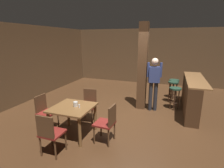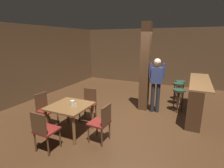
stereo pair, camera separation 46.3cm
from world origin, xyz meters
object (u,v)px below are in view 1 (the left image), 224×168
napkin_cup (76,104)px  standing_person (154,81)px  chair_south (50,132)px  chair_east (108,122)px  salt_shaker (79,106)px  bar_counter (190,95)px  bar_stool_mid (173,87)px  chair_west (45,110)px  bar_stool_near (175,93)px  chair_north (89,103)px  dining_table (73,111)px  bar_stool_far (174,84)px

napkin_cup → standing_person: (1.58, 2.15, 0.21)m
chair_south → napkin_cup: 0.92m
chair_east → salt_shaker: bearing=178.5°
napkin_cup → bar_counter: size_ratio=0.05×
bar_stool_mid → standing_person: bearing=-121.9°
salt_shaker → chair_south: bearing=-103.8°
chair_west → bar_stool_mid: chair_west is taller
bar_counter → bar_stool_near: (-0.46, 0.02, 0.01)m
salt_shaker → bar_stool_mid: 3.78m
chair_south → standing_person: 3.48m
chair_north → chair_east: (0.91, -0.89, 0.00)m
salt_shaker → bar_stool_mid: size_ratio=0.10×
salt_shaker → bar_counter: size_ratio=0.03×
dining_table → bar_stool_mid: 3.87m
bar_stool_near → dining_table: bearing=-132.6°
salt_shaker → bar_stool_far: salt_shaker is taller
chair_south → chair_west: bearing=133.9°
dining_table → chair_east: chair_east is taller
standing_person → bar_stool_mid: (0.60, 0.97, -0.40)m
napkin_cup → salt_shaker: 0.14m
chair_north → chair_south: bearing=-90.1°
dining_table → chair_west: 0.86m
dining_table → salt_shaker: salt_shaker is taller
chair_east → chair_west: (-1.75, 0.07, 0.00)m
chair_south → standing_person: (1.65, 3.03, 0.50)m
chair_west → bar_stool_near: (3.17, 2.48, 0.06)m
dining_table → napkin_cup: (0.06, 0.04, 0.18)m
bar_counter → bar_stool_mid: bar_counter is taller
dining_table → napkin_cup: napkin_cup is taller
bar_counter → chair_south: bearing=-129.9°
chair_west → napkin_cup: chair_west is taller
bar_stool_mid → chair_east: bearing=-112.9°
standing_person → bar_stool_far: 1.69m
chair_west → napkin_cup: 0.96m
bar_counter → chair_west: bearing=-145.9°
dining_table → bar_stool_near: bar_stool_near is taller
chair_south → bar_stool_mid: chair_south is taller
chair_west → salt_shaker: (1.04, -0.05, 0.27)m
chair_south → bar_stool_mid: (2.26, 3.99, 0.09)m
bar_counter → bar_stool_mid: (-0.53, 0.66, 0.04)m
dining_table → salt_shaker: 0.25m
salt_shaker → bar_counter: (2.59, 2.51, -0.22)m
chair_west → salt_shaker: size_ratio=10.85×
chair_north → bar_stool_far: (2.28, 2.83, 0.06)m
chair_east → bar_stool_far: size_ratio=1.18×
chair_north → chair_west: 1.18m
standing_person → dining_table: bearing=-126.8°
chair_west → salt_shaker: 1.08m
chair_north → bar_stool_far: bearing=51.1°
chair_north → bar_stool_near: (2.32, 1.65, 0.06)m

